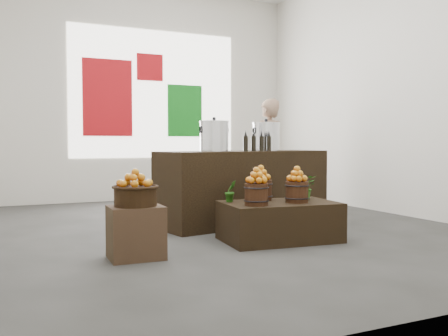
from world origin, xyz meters
name	(u,v)px	position (x,y,z in m)	size (l,w,h in m)	color
ground	(215,228)	(0.00, 0.00, 0.00)	(7.00, 7.00, 0.00)	#3D3D3A
back_wall	(139,94)	(0.00, 3.50, 2.00)	(6.00, 0.04, 4.00)	silver
back_opening	(155,94)	(0.30, 3.48, 2.00)	(3.20, 0.02, 2.40)	white
deco_red_left	(108,98)	(-0.60, 3.47, 1.90)	(0.90, 0.04, 1.40)	#AF0D13
deco_green_right	(185,111)	(0.90, 3.47, 1.70)	(0.70, 0.04, 1.00)	#127319
deco_red_upper	(150,67)	(0.20, 3.47, 2.50)	(0.50, 0.04, 0.50)	#AF0D13
crate	(136,232)	(-1.33, -1.17, 0.25)	(0.49, 0.40, 0.49)	#462D20
wicker_basket	(136,196)	(-1.33, -1.17, 0.58)	(0.40, 0.40, 0.18)	black
apples_in_basket	(135,178)	(-1.33, -1.17, 0.76)	(0.31, 0.31, 0.17)	#AD1C05
display_table	(279,221)	(0.33, -1.01, 0.22)	(1.24, 0.76, 0.43)	black
apple_bucket_front_left	(256,194)	(-0.04, -1.15, 0.54)	(0.25, 0.25, 0.23)	#371F0F
apples_in_bucket_front_left	(256,176)	(-0.04, -1.15, 0.74)	(0.19, 0.19, 0.17)	#AD1C05
apple_bucket_front_right	(297,192)	(0.48, -1.12, 0.54)	(0.25, 0.25, 0.23)	#371F0F
apples_in_bucket_front_right	(297,174)	(0.48, -1.12, 0.74)	(0.19, 0.19, 0.17)	#AD1C05
apple_bucket_rear	(261,190)	(0.23, -0.77, 0.54)	(0.25, 0.25, 0.23)	#371F0F
apples_in_bucket_rear	(261,173)	(0.23, -0.77, 0.74)	(0.19, 0.19, 0.17)	#AD1C05
herb_garnish_right	(305,187)	(0.75, -0.88, 0.57)	(0.25, 0.21, 0.28)	#1F5612
herb_garnish_left	(231,191)	(-0.16, -0.78, 0.55)	(0.13, 0.11, 0.24)	#1F5612
counter	(244,187)	(0.52, 0.20, 0.49)	(2.38, 0.76, 0.97)	black
stock_pot_left	(214,137)	(0.04, 0.11, 1.16)	(0.37, 0.37, 0.37)	silver
stock_pot_center	(266,137)	(0.89, 0.27, 1.16)	(0.37, 0.37, 0.37)	silver
oil_cruets	(255,141)	(0.56, -0.03, 1.11)	(0.35, 0.06, 0.27)	black
shopper	(268,152)	(1.76, 1.72, 0.92)	(0.67, 0.44, 1.83)	#8E6D57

